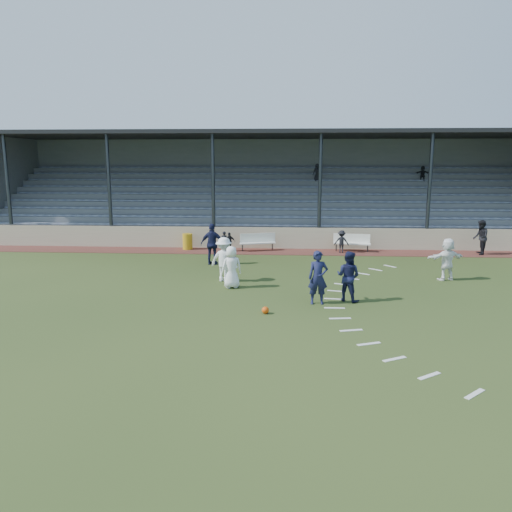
{
  "coord_description": "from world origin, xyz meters",
  "views": [
    {
      "loc": [
        1.19,
        -16.52,
        4.99
      ],
      "look_at": [
        0.0,
        2.5,
        1.3
      ],
      "focal_mm": 35.0,
      "sensor_mm": 36.0,
      "label": 1
    }
  ],
  "objects_px": {
    "trash_bin": "(188,241)",
    "player_navy_lead": "(318,278)",
    "bench_right": "(352,241)",
    "player_white_lead": "(232,267)",
    "official": "(481,237)",
    "bench_left": "(258,240)",
    "football": "(265,310)"
  },
  "relations": [
    {
      "from": "trash_bin",
      "to": "player_navy_lead",
      "type": "relative_size",
      "value": 0.47
    },
    {
      "from": "bench_right",
      "to": "player_white_lead",
      "type": "xyz_separation_m",
      "value": [
        -5.74,
        -8.34,
        0.25
      ]
    },
    {
      "from": "bench_right",
      "to": "official",
      "type": "distance_m",
      "value": 6.72
    },
    {
      "from": "bench_left",
      "to": "football",
      "type": "height_order",
      "value": "bench_left"
    },
    {
      "from": "player_navy_lead",
      "to": "bench_right",
      "type": "bearing_deg",
      "value": 72.68
    },
    {
      "from": "bench_left",
      "to": "trash_bin",
      "type": "relative_size",
      "value": 2.29
    },
    {
      "from": "bench_left",
      "to": "player_navy_lead",
      "type": "xyz_separation_m",
      "value": [
        2.72,
        -10.26,
        0.36
      ]
    },
    {
      "from": "football",
      "to": "official",
      "type": "xyz_separation_m",
      "value": [
        10.94,
        11.04,
        0.82
      ]
    },
    {
      "from": "bench_right",
      "to": "trash_bin",
      "type": "distance_m",
      "value": 9.16
    },
    {
      "from": "bench_right",
      "to": "football",
      "type": "relative_size",
      "value": 8.55
    },
    {
      "from": "football",
      "to": "official",
      "type": "distance_m",
      "value": 15.57
    },
    {
      "from": "player_white_lead",
      "to": "football",
      "type": "bearing_deg",
      "value": 92.33
    },
    {
      "from": "football",
      "to": "bench_right",
      "type": "bearing_deg",
      "value": 69.9
    },
    {
      "from": "bench_left",
      "to": "official",
      "type": "bearing_deg",
      "value": -18.63
    },
    {
      "from": "trash_bin",
      "to": "football",
      "type": "bearing_deg",
      "value": -67.18
    },
    {
      "from": "player_white_lead",
      "to": "player_navy_lead",
      "type": "relative_size",
      "value": 0.88
    },
    {
      "from": "football",
      "to": "trash_bin",
      "type": "bearing_deg",
      "value": 112.82
    },
    {
      "from": "football",
      "to": "player_white_lead",
      "type": "relative_size",
      "value": 0.14
    },
    {
      "from": "bench_left",
      "to": "player_navy_lead",
      "type": "bearing_deg",
      "value": -91.47
    },
    {
      "from": "trash_bin",
      "to": "football",
      "type": "distance_m",
      "value": 12.63
    },
    {
      "from": "player_white_lead",
      "to": "official",
      "type": "distance_m",
      "value": 14.63
    },
    {
      "from": "trash_bin",
      "to": "football",
      "type": "height_order",
      "value": "trash_bin"
    },
    {
      "from": "trash_bin",
      "to": "player_white_lead",
      "type": "bearing_deg",
      "value": -67.69
    },
    {
      "from": "bench_right",
      "to": "player_white_lead",
      "type": "bearing_deg",
      "value": -114.95
    },
    {
      "from": "bench_left",
      "to": "football",
      "type": "relative_size",
      "value": 8.52
    },
    {
      "from": "football",
      "to": "bench_left",
      "type": "bearing_deg",
      "value": 94.64
    },
    {
      "from": "football",
      "to": "official",
      "type": "height_order",
      "value": "official"
    },
    {
      "from": "trash_bin",
      "to": "football",
      "type": "xyz_separation_m",
      "value": [
        4.9,
        -11.64,
        -0.34
      ]
    },
    {
      "from": "bench_right",
      "to": "official",
      "type": "xyz_separation_m",
      "value": [
        6.68,
        -0.6,
        0.35
      ]
    },
    {
      "from": "trash_bin",
      "to": "player_white_lead",
      "type": "height_order",
      "value": "player_white_lead"
    },
    {
      "from": "player_white_lead",
      "to": "official",
      "type": "relative_size",
      "value": 0.91
    },
    {
      "from": "player_white_lead",
      "to": "bench_left",
      "type": "bearing_deg",
      "value": -115.58
    }
  ]
}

